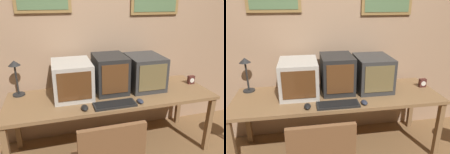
{
  "view_description": "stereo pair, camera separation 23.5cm",
  "coord_description": "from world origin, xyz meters",
  "views": [
    {
      "loc": [
        -0.6,
        -1.39,
        1.73
      ],
      "look_at": [
        0.0,
        0.74,
        0.93
      ],
      "focal_mm": 35.0,
      "sensor_mm": 36.0,
      "label": 1
    },
    {
      "loc": [
        -0.37,
        -1.44,
        1.73
      ],
      "look_at": [
        0.0,
        0.74,
        0.93
      ],
      "focal_mm": 35.0,
      "sensor_mm": 36.0,
      "label": 2
    }
  ],
  "objects": [
    {
      "name": "desk_lamp",
      "position": [
        -0.99,
        1.01,
        0.99
      ],
      "size": [
        0.13,
        0.13,
        0.4
      ],
      "color": "black",
      "rests_on": "desk"
    },
    {
      "name": "desk",
      "position": [
        0.0,
        0.74,
        0.65
      ],
      "size": [
        2.25,
        0.73,
        0.72
      ],
      "color": "olive",
      "rests_on": "ground_plane"
    },
    {
      "name": "desk_clock",
      "position": [
        1.04,
        0.8,
        0.77
      ],
      "size": [
        0.08,
        0.05,
        0.1
      ],
      "color": "#4C231E",
      "rests_on": "desk"
    },
    {
      "name": "monitor_center",
      "position": [
        0.01,
        0.86,
        0.93
      ],
      "size": [
        0.35,
        0.44,
        0.42
      ],
      "color": "black",
      "rests_on": "desk"
    },
    {
      "name": "wall_back",
      "position": [
        0.0,
        1.21,
        1.31
      ],
      "size": [
        8.0,
        0.08,
        2.6
      ],
      "color": "tan",
      "rests_on": "ground_plane"
    },
    {
      "name": "mouse_far_corner",
      "position": [
        -0.35,
        0.48,
        0.74
      ],
      "size": [
        0.07,
        0.12,
        0.04
      ],
      "color": "black",
      "rests_on": "desk"
    },
    {
      "name": "monitor_right",
      "position": [
        0.43,
        0.85,
        0.91
      ],
      "size": [
        0.39,
        0.47,
        0.39
      ],
      "color": "#333333",
      "rests_on": "desk"
    },
    {
      "name": "mouse_near_keyboard",
      "position": [
        0.22,
        0.47,
        0.74
      ],
      "size": [
        0.06,
        0.1,
        0.04
      ],
      "color": "#282D3D",
      "rests_on": "desk"
    },
    {
      "name": "monitor_left",
      "position": [
        -0.42,
        0.84,
        0.91
      ],
      "size": [
        0.41,
        0.48,
        0.38
      ],
      "color": "#B7B2A8",
      "rests_on": "desk"
    },
    {
      "name": "keyboard_main",
      "position": [
        -0.04,
        0.48,
        0.73
      ],
      "size": [
        0.43,
        0.16,
        0.03
      ],
      "color": "black",
      "rests_on": "desk"
    }
  ]
}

